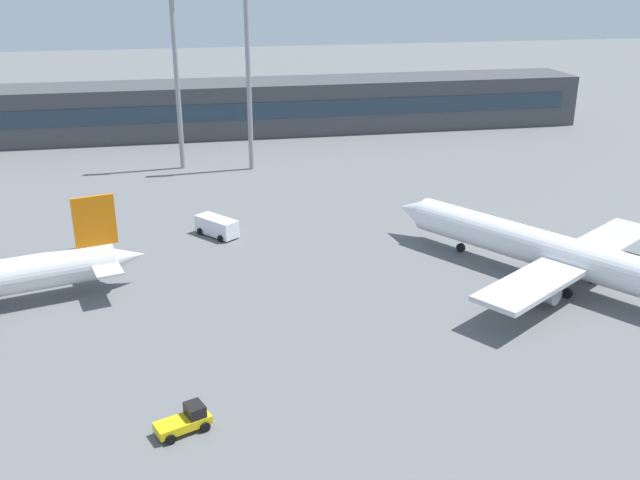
{
  "coord_description": "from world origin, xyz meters",
  "views": [
    {
      "loc": [
        -10.99,
        -24.71,
        28.76
      ],
      "look_at": [
        1.67,
        40.0,
        3.0
      ],
      "focal_mm": 40.2,
      "sensor_mm": 36.0,
      "label": 1
    }
  ],
  "objects": [
    {
      "name": "baggage_tug_yellow",
      "position": [
        -12.05,
        15.46,
        0.8
      ],
      "size": [
        3.9,
        2.84,
        1.75
      ],
      "color": "yellow",
      "rests_on": "ground_plane"
    },
    {
      "name": "airplane_near",
      "position": [
        23.36,
        31.94,
        2.99
      ],
      "size": [
        25.56,
        34.64,
        9.8
      ],
      "color": "white",
      "rests_on": "ground_plane"
    },
    {
      "name": "service_van_white",
      "position": [
        -7.9,
        51.09,
        1.11
      ],
      "size": [
        4.81,
        5.31,
        2.08
      ],
      "color": "white",
      "rests_on": "ground_plane"
    },
    {
      "name": "terminal_building",
      "position": [
        0.0,
        102.35,
        4.5
      ],
      "size": [
        122.2,
        12.13,
        9.0
      ],
      "color": "#3F4247",
      "rests_on": "ground_plane"
    },
    {
      "name": "floodlight_tower_west",
      "position": [
        -1.2,
        78.02,
        16.2
      ],
      "size": [
        3.2,
        0.8,
        28.28
      ],
      "color": "gray",
      "rests_on": "ground_plane"
    },
    {
      "name": "ground_plane",
      "position": [
        0.0,
        40.0,
        0.0
      ],
      "size": [
        400.0,
        400.0,
        0.0
      ],
      "primitive_type": "plane",
      "color": "slate"
    },
    {
      "name": "floodlight_tower_east",
      "position": [
        -11.19,
        80.5,
        15.07
      ],
      "size": [
        3.2,
        0.8,
        26.09
      ],
      "color": "gray",
      "rests_on": "ground_plane"
    }
  ]
}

